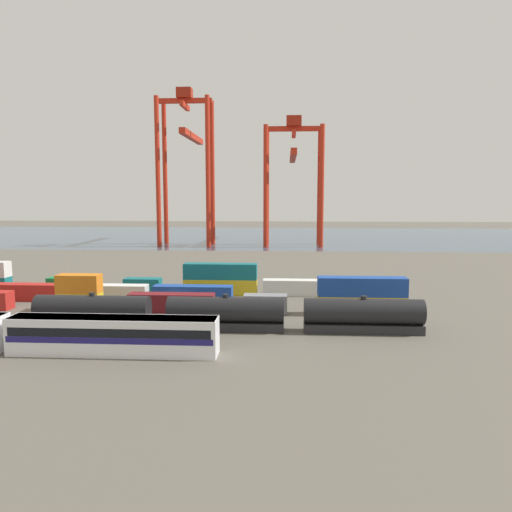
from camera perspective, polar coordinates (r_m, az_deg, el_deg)
name	(u,v)px	position (r m, az deg, el deg)	size (l,w,h in m)	color
ground_plane	(214,268)	(112.61, -4.84, -1.38)	(420.00, 420.00, 0.00)	#5B564C
harbour_water	(246,236)	(202.02, -1.15, 2.32)	(400.00, 110.00, 0.01)	#384C60
passenger_train	(7,332)	(58.03, -26.83, -7.86)	(44.14, 3.14, 3.90)	silver
freight_tank_row	(226,313)	(60.22, -3.53, -6.62)	(47.15, 2.99, 4.45)	#232326
shipping_container_1	(80,301)	(74.84, -19.73, -4.98)	(6.04, 2.44, 2.60)	gold
shipping_container_2	(79,284)	(74.37, -19.81, -3.02)	(6.04, 2.44, 2.60)	orange
shipping_container_3	(172,303)	(70.72, -9.75, -5.35)	(12.10, 2.44, 2.60)	maroon
shipping_container_4	(265,304)	(68.94, 1.10, -5.57)	(6.04, 2.44, 2.60)	slate
shipping_container_5	(361,305)	(69.68, 12.12, -5.59)	(12.10, 2.44, 2.60)	gold
shipping_container_6	(362,287)	(69.17, 12.17, -3.48)	(12.10, 2.44, 2.60)	#1C4299
shipping_container_8	(26,292)	(85.34, -25.07, -3.80)	(12.10, 2.44, 2.60)	#AD211C
shipping_container_9	(109,293)	(79.90, -16.68, -4.13)	(12.10, 2.44, 2.60)	silver
shipping_container_10	(193,294)	(76.39, -7.30, -4.39)	(12.10, 2.44, 2.60)	#1C4299
shipping_container_13	(67,285)	(89.28, -21.08, -3.16)	(6.04, 2.44, 2.60)	#197538
shipping_container_14	(143,286)	(84.70, -12.97, -3.39)	(6.04, 2.44, 2.60)	#146066
shipping_container_15	(221,287)	(81.99, -4.12, -3.57)	(12.10, 2.44, 2.60)	gold
shipping_container_16	(220,271)	(81.55, -4.14, -1.78)	(12.10, 2.44, 2.60)	#146066
shipping_container_17	(300,288)	(81.32, 5.09, -3.67)	(12.10, 2.44, 2.60)	silver
gantry_crane_west	(187,153)	(168.81, -8.00, 11.76)	(17.82, 35.06, 50.96)	red
gantry_crane_central	(293,167)	(166.59, 4.35, 10.23)	(19.26, 41.63, 41.81)	red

